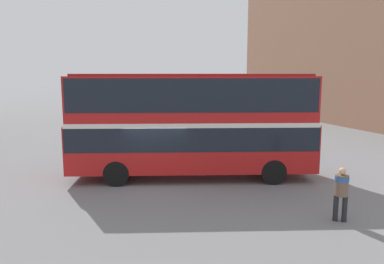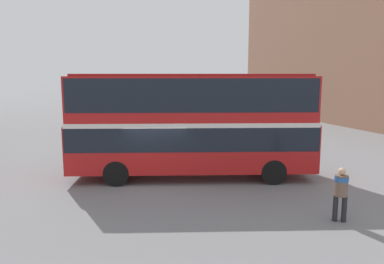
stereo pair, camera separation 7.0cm
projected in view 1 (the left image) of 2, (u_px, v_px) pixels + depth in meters
ground_plane at (153, 184)px, 16.19m from camera, size 240.00×240.00×0.00m
building_row_right at (382, 36)px, 35.59m from camera, size 11.37×34.28×16.51m
double_decker_bus at (192, 119)px, 16.69m from camera, size 11.08×5.56×4.71m
pedestrian_foreground at (341, 189)px, 11.92m from camera, size 0.61×0.61×1.78m
parked_car_kerb_near at (221, 118)px, 33.80m from camera, size 4.40×2.01×1.46m
parked_car_kerb_far at (172, 127)px, 27.42m from camera, size 4.43×2.53×1.63m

